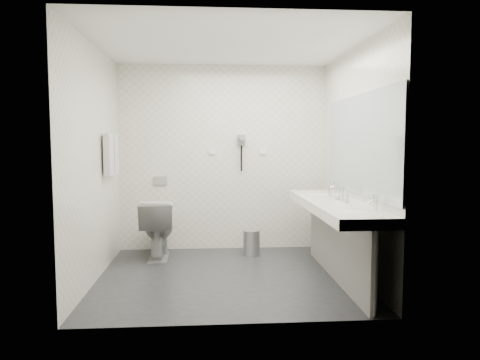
{
  "coord_description": "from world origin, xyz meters",
  "views": [
    {
      "loc": [
        -0.21,
        -4.81,
        1.48
      ],
      "look_at": [
        0.15,
        0.15,
        1.05
      ],
      "focal_mm": 33.51,
      "sensor_mm": 36.0,
      "label": 1
    }
  ],
  "objects": [
    {
      "name": "ceiling",
      "position": [
        0.0,
        0.0,
        2.5
      ],
      "size": [
        2.8,
        2.8,
        0.0
      ],
      "primitive_type": "plane",
      "rotation": [
        3.14,
        0.0,
        0.0
      ],
      "color": "white",
      "rests_on": "wall_back"
    },
    {
      "name": "soap_bottle_c",
      "position": [
        1.22,
        -0.33,
        0.92
      ],
      "size": [
        0.06,
        0.06,
        0.13
      ],
      "primitive_type": "imported",
      "rotation": [
        0.0,
        0.0,
        -0.25
      ],
      "color": "silver",
      "rests_on": "vanity_counter"
    },
    {
      "name": "flush_plate",
      "position": [
        -0.85,
        1.29,
        0.95
      ],
      "size": [
        0.18,
        0.02,
        0.12
      ],
      "primitive_type": "cube",
      "color": "#B2B5BA",
      "rests_on": "wall_back"
    },
    {
      "name": "vanity_counter",
      "position": [
        1.12,
        -0.2,
        0.8
      ],
      "size": [
        0.55,
        2.2,
        0.1
      ],
      "primitive_type": "cube",
      "color": "white",
      "rests_on": "floor"
    },
    {
      "name": "basin_near",
      "position": [
        1.12,
        -0.85,
        0.83
      ],
      "size": [
        0.4,
        0.31,
        0.05
      ],
      "primitive_type": "ellipsoid",
      "color": "white",
      "rests_on": "vanity_counter"
    },
    {
      "name": "basin_far",
      "position": [
        1.12,
        0.45,
        0.83
      ],
      "size": [
        0.4,
        0.31,
        0.05
      ],
      "primitive_type": "ellipsoid",
      "color": "white",
      "rests_on": "vanity_counter"
    },
    {
      "name": "toilet",
      "position": [
        -0.85,
        0.87,
        0.38
      ],
      "size": [
        0.44,
        0.76,
        0.76
      ],
      "primitive_type": "imported",
      "rotation": [
        0.0,
        0.0,
        3.17
      ],
      "color": "white",
      "rests_on": "floor"
    },
    {
      "name": "vanity_panel",
      "position": [
        1.15,
        -0.2,
        0.38
      ],
      "size": [
        0.03,
        2.15,
        0.75
      ],
      "primitive_type": "cube",
      "color": "gray",
      "rests_on": "floor"
    },
    {
      "name": "mirror",
      "position": [
        1.39,
        -0.2,
        1.45
      ],
      "size": [
        0.02,
        2.2,
        1.05
      ],
      "primitive_type": "cube",
      "color": "#B2BCC6",
      "rests_on": "wall_right"
    },
    {
      "name": "faucet_near",
      "position": [
        1.32,
        -0.85,
        0.92
      ],
      "size": [
        0.04,
        0.04,
        0.15
      ],
      "primitive_type": "cylinder",
      "color": "silver",
      "rests_on": "vanity_counter"
    },
    {
      "name": "floor",
      "position": [
        0.0,
        0.0,
        0.0
      ],
      "size": [
        2.8,
        2.8,
        0.0
      ],
      "primitive_type": "plane",
      "color": "#25262A",
      "rests_on": "ground"
    },
    {
      "name": "vanity_post_far",
      "position": [
        1.18,
        0.84,
        0.38
      ],
      "size": [
        0.06,
        0.06,
        0.75
      ],
      "primitive_type": "cylinder",
      "color": "silver",
      "rests_on": "floor"
    },
    {
      "name": "towel_near",
      "position": [
        -1.34,
        0.41,
        1.33
      ],
      "size": [
        0.07,
        0.24,
        0.48
      ],
      "primitive_type": "cube",
      "color": "silver",
      "rests_on": "towel_rail"
    },
    {
      "name": "glass_right",
      "position": [
        1.2,
        0.21,
        0.9
      ],
      "size": [
        0.06,
        0.06,
        0.1
      ],
      "primitive_type": "cylinder",
      "rotation": [
        0.0,
        0.0,
        -0.07
      ],
      "color": "silver",
      "rests_on": "vanity_counter"
    },
    {
      "name": "wall_front",
      "position": [
        0.0,
        -1.3,
        1.25
      ],
      "size": [
        2.8,
        0.0,
        2.8
      ],
      "primitive_type": "plane",
      "rotation": [
        -1.57,
        0.0,
        0.0
      ],
      "color": "white",
      "rests_on": "floor"
    },
    {
      "name": "faucet_far",
      "position": [
        1.32,
        0.45,
        0.92
      ],
      "size": [
        0.04,
        0.04,
        0.15
      ],
      "primitive_type": "cylinder",
      "color": "silver",
      "rests_on": "vanity_counter"
    },
    {
      "name": "pedal_bin",
      "position": [
        0.35,
        0.9,
        0.16
      ],
      "size": [
        0.25,
        0.25,
        0.31
      ],
      "primitive_type": "cylinder",
      "rotation": [
        0.0,
        0.0,
        -0.1
      ],
      "color": "#B2B5BA",
      "rests_on": "floor"
    },
    {
      "name": "dryer_cradle",
      "position": [
        0.25,
        1.27,
        1.5
      ],
      "size": [
        0.1,
        0.04,
        0.14
      ],
      "primitive_type": "cube",
      "color": "gray",
      "rests_on": "wall_back"
    },
    {
      "name": "soap_bottle_a",
      "position": [
        1.23,
        -0.17,
        0.91
      ],
      "size": [
        0.06,
        0.06,
        0.11
      ],
      "primitive_type": "imported",
      "rotation": [
        0.0,
        0.0,
        -0.08
      ],
      "color": "silver",
      "rests_on": "vanity_counter"
    },
    {
      "name": "wall_right",
      "position": [
        1.4,
        0.0,
        1.25
      ],
      "size": [
        0.0,
        2.6,
        2.6
      ],
      "primitive_type": "plane",
      "rotation": [
        1.57,
        0.0,
        -1.57
      ],
      "color": "white",
      "rests_on": "floor"
    },
    {
      "name": "wall_back",
      "position": [
        0.0,
        1.3,
        1.25
      ],
      "size": [
        2.8,
        0.0,
        2.8
      ],
      "primitive_type": "plane",
      "rotation": [
        1.57,
        0.0,
        0.0
      ],
      "color": "white",
      "rests_on": "floor"
    },
    {
      "name": "dryer_barrel",
      "position": [
        0.25,
        1.2,
        1.53
      ],
      "size": [
        0.08,
        0.14,
        0.08
      ],
      "primitive_type": "cylinder",
      "rotation": [
        1.57,
        0.0,
        0.0
      ],
      "color": "gray",
      "rests_on": "dryer_cradle"
    },
    {
      "name": "wall_left",
      "position": [
        -1.4,
        0.0,
        1.25
      ],
      "size": [
        0.0,
        2.6,
        2.6
      ],
      "primitive_type": "plane",
      "rotation": [
        1.57,
        0.0,
        1.57
      ],
      "color": "white",
      "rests_on": "floor"
    },
    {
      "name": "glass_left",
      "position": [
        1.27,
        0.03,
        0.91
      ],
      "size": [
        0.08,
        0.08,
        0.12
      ],
      "primitive_type": "cylinder",
      "rotation": [
        0.0,
        0.0,
        0.25
      ],
      "color": "silver",
      "rests_on": "vanity_counter"
    },
    {
      "name": "vanity_post_near",
      "position": [
        1.18,
        -1.24,
        0.38
      ],
      "size": [
        0.06,
        0.06,
        0.75
      ],
      "primitive_type": "cylinder",
      "color": "silver",
      "rests_on": "floor"
    },
    {
      "name": "soap_bottle_b",
      "position": [
        1.2,
        -0.08,
        0.9
      ],
      "size": [
        0.11,
        0.11,
        0.1
      ],
      "primitive_type": "imported",
      "rotation": [
        0.0,
        0.0,
        -0.76
      ],
      "color": "silver",
      "rests_on": "vanity_counter"
    },
    {
      "name": "switch_plate_b",
      "position": [
        0.55,
        1.29,
        1.35
      ],
      "size": [
        0.09,
        0.02,
        0.09
      ],
      "primitive_type": "cube",
      "color": "white",
      "rests_on": "wall_back"
    },
    {
      "name": "switch_plate_a",
      "position": [
        -0.15,
        1.29,
        1.35
      ],
      "size": [
        0.09,
        0.02,
        0.09
      ],
      "primitive_type": "cube",
      "color": "white",
      "rests_on": "wall_back"
    },
    {
      "name": "dryer_cord",
      "position": [
        0.25,
        1.26,
        1.25
      ],
      "size": [
        0.02,
        0.02,
        0.35
      ],
      "primitive_type": "cylinder",
      "color": "black",
      "rests_on": "dryer_cradle"
    },
    {
      "name": "bin_lid",
      "position": [
        0.35,
        0.9,
        0.32
      ],
      "size": [
        0.22,
        0.22,
        0.02
      ],
      "primitive_type": "cylinder",
      "color": "#B2B5BA",
      "rests_on": "pedal_bin"
    },
    {
      "name": "towel_far",
      "position": [
        -1.34,
        0.69,
        1.33
      ],
      "size": [
        0.07,
        0.24,
        0.48
      ],
      "primitive_type": "cube",
      "color": "silver",
      "rests_on": "towel_rail"
    },
    {
      "name": "towel_rail",
      "position": [
        -1.35,
        0.55,
        1.55
      ],
      "size": [
        0.02,
        0.62,
        0.02
      ],
      "primitive_type": "cylinder",
      "rotation": [
        1.57,
        0.0,
        0.0
      ],
      "color": "silver",
      "rests_on": "wall_left"
    }
  ]
}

